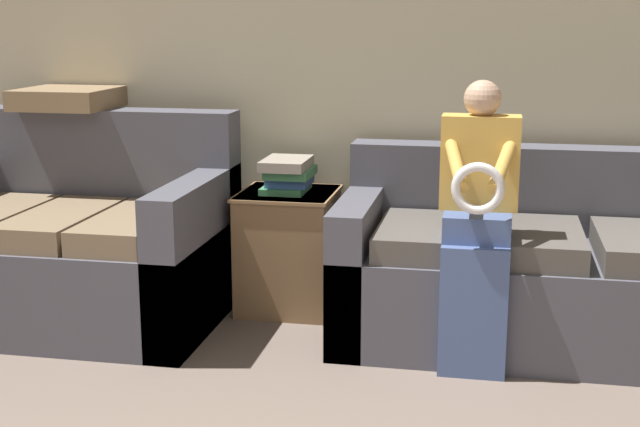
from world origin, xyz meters
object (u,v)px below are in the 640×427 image
throw_pillow (67,98)px  book_stack (288,174)px  couch_side (78,249)px  child_left_seated (477,216)px  couch_main (584,275)px  side_shelf (288,249)px

throw_pillow → book_stack: bearing=-0.8°
couch_side → book_stack: bearing=18.8°
child_left_seated → couch_main: bearing=37.0°
child_left_seated → book_stack: size_ratio=3.84×
couch_side → child_left_seated: bearing=-7.4°
couch_side → side_shelf: bearing=18.7°
throw_pillow → side_shelf: bearing=-0.8°
side_shelf → throw_pillow: throw_pillow is taller
couch_side → couch_main: bearing=2.7°
book_stack → throw_pillow: (-1.14, 0.02, 0.35)m
child_left_seated → side_shelf: child_left_seated is taller
couch_side → child_left_seated: child_left_seated is taller
child_left_seated → side_shelf: (-0.92, 0.57, -0.34)m
couch_side → side_shelf: size_ratio=2.34×
side_shelf → throw_pillow: size_ratio=1.31×
throw_pillow → child_left_seated: bearing=-15.9°
couch_main → book_stack: size_ratio=7.06×
couch_main → couch_side: 2.35m
couch_main → couch_side: (-2.35, -0.11, 0.03)m
side_shelf → throw_pillow: bearing=179.2°
couch_main → throw_pillow: (-2.53, 0.23, 0.71)m
child_left_seated → throw_pillow: child_left_seated is taller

